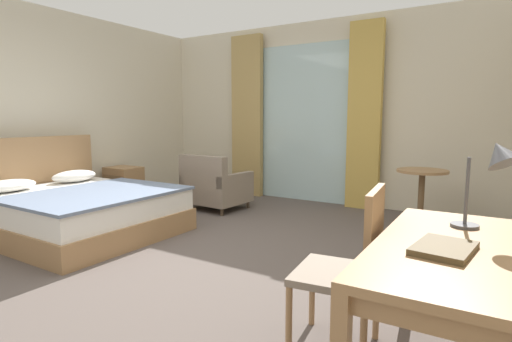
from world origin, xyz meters
name	(u,v)px	position (x,y,z in m)	size (l,w,h in m)	color
ground	(181,264)	(0.00, 0.00, -0.05)	(6.04, 6.76, 0.10)	#564C47
wall_back	(319,113)	(0.00, 3.12, 1.35)	(5.64, 0.12, 2.71)	beige
wall_left	(10,112)	(-2.76, 0.00, 1.35)	(0.12, 6.36, 2.71)	beige
balcony_glass_door	(304,124)	(-0.21, 3.04, 1.19)	(1.51, 0.02, 2.38)	silver
curtain_panel_left	(247,117)	(-1.19, 2.94, 1.29)	(0.55, 0.10, 2.59)	tan
curtain_panel_right	(364,117)	(0.76, 2.94, 1.29)	(0.46, 0.10, 2.59)	tan
bed	(76,209)	(-1.57, 0.03, 0.27)	(1.97, 1.71, 1.05)	#9E754C
nightstand	(124,185)	(-2.38, 1.37, 0.28)	(0.48, 0.40, 0.55)	#9E754C
writing_desk	(451,265)	(2.30, -0.79, 0.65)	(0.64, 1.31, 0.74)	#9E754C
desk_chair	(351,263)	(1.80, -0.63, 0.51)	(0.48, 0.50, 0.92)	gray
desk_lamp	(495,163)	(2.43, -0.52, 1.08)	(0.30, 0.25, 0.48)	#4C4C51
closed_book	(444,248)	(2.28, -0.90, 0.75)	(0.21, 0.30, 0.03)	brown
armchair_by_window	(214,187)	(-0.98, 1.78, 0.32)	(0.83, 0.75, 0.78)	gray
round_cafe_table	(422,186)	(1.66, 2.30, 0.50)	(0.57, 0.57, 0.68)	#9E754C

